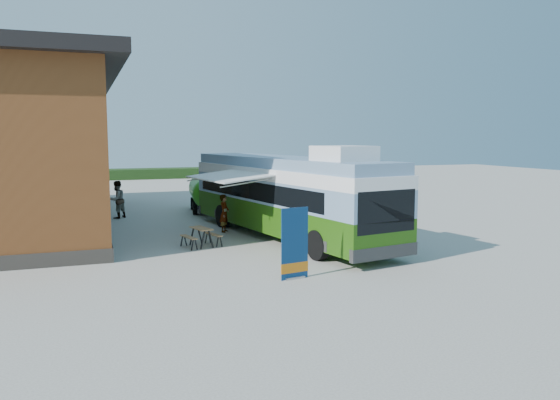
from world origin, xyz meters
name	(u,v)px	position (x,y,z in m)	size (l,w,h in m)	color
ground	(289,249)	(0.00, 0.00, 0.00)	(100.00, 100.00, 0.00)	#BCB7AD
barn	(12,151)	(-10.50, 10.00, 3.59)	(9.60, 21.20, 7.50)	brown
hedge	(233,172)	(8.00, 38.00, 0.50)	(40.00, 3.00, 1.00)	#264419
bus	(286,194)	(0.74, 2.33, 1.90)	(5.00, 13.21, 3.97)	#326911
awning	(236,171)	(-1.39, 2.49, 2.90)	(3.28, 4.56, 0.52)	white
banner	(295,250)	(-1.40, -4.12, 0.89)	(0.94, 0.29, 2.19)	navy
picnic_table	(201,233)	(-3.07, 1.67, 0.56)	(1.56, 1.45, 0.75)	#A5744E
person_a	(224,213)	(-1.39, 4.61, 0.85)	(0.62, 0.41, 1.70)	#999999
person_b	(117,200)	(-5.70, 10.59, 0.99)	(0.96, 0.75, 1.98)	#999999
slurry_tanker	(205,191)	(-0.81, 11.48, 1.18)	(2.13, 5.53, 2.05)	#31991B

